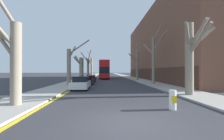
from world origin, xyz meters
The scene contains 18 objects.
ground_plane centered at (0.00, 0.00, 0.00)m, with size 300.00×300.00×0.00m, color #333338.
sidewalk_left centered at (-6.38, 50.00, 0.06)m, with size 3.31×120.00×0.12m, color #A39E93.
sidewalk_right centered at (6.38, 50.00, 0.06)m, with size 3.31×120.00×0.12m, color #A39E93.
building_facade_right centered at (13.03, 27.38, 7.30)m, with size 10.08×38.76×14.63m.
kerb_line_stripe centered at (-4.55, 50.00, 0.00)m, with size 0.24×120.00×0.01m, color yellow.
street_tree_left_0 centered at (-6.18, 2.92, 2.84)m, with size 2.13×1.71×6.89m.
street_tree_left_1 centered at (-5.79, 14.90, 2.90)m, with size 3.41×2.87×6.58m.
street_tree_left_2 centered at (-5.95, 25.41, 2.67)m, with size 2.27×4.34×5.25m.
street_tree_left_3 centered at (-5.85, 37.04, 3.31)m, with size 2.82×3.87×8.11m.
street_tree_left_4 centered at (-5.84, 47.78, 3.66)m, with size 2.11×2.75×8.83m.
street_tree_right_0 centered at (5.81, 5.88, 3.29)m, with size 3.04×2.70×6.06m.
street_tree_right_1 centered at (6.04, 15.60, 3.94)m, with size 2.52×4.26×8.99m.
street_tree_right_2 centered at (5.76, 25.54, 3.70)m, with size 3.39×4.40×8.28m.
double_decker_bus centered at (-1.14, 33.15, 2.57)m, with size 2.43×10.88×4.53m.
parked_car_0 centered at (-3.64, 10.92, 0.67)m, with size 1.77×3.94×1.43m.
parked_car_1 centered at (-3.64, 16.62, 0.64)m, with size 1.87×4.07×1.35m.
parked_car_2 centered at (-3.64, 22.13, 0.61)m, with size 1.78×4.09×1.28m.
traffic_bollard centered at (2.51, 1.95, 0.51)m, with size 0.37×0.38×1.02m.
Camera 1 is at (-1.00, -5.68, 2.02)m, focal length 24.00 mm.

